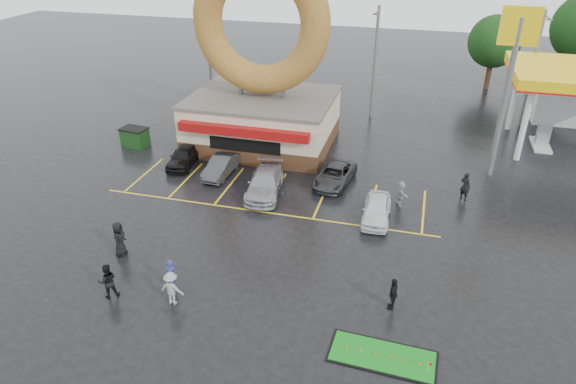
% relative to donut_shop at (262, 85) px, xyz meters
% --- Properties ---
extents(ground, '(120.00, 120.00, 0.00)m').
position_rel_donut_shop_xyz_m(ground, '(3.00, -12.97, -4.46)').
color(ground, black).
rests_on(ground, ground).
extents(donut_shop, '(10.20, 8.70, 13.50)m').
position_rel_donut_shop_xyz_m(donut_shop, '(0.00, 0.00, 0.00)').
color(donut_shop, '#472B19').
rests_on(donut_shop, ground).
extents(shell_sign, '(2.20, 0.36, 10.60)m').
position_rel_donut_shop_xyz_m(shell_sign, '(16.00, -0.97, 2.91)').
color(shell_sign, slate).
rests_on(shell_sign, ground).
extents(streetlight_left, '(0.40, 2.21, 9.00)m').
position_rel_donut_shop_xyz_m(streetlight_left, '(-7.00, 6.95, 0.32)').
color(streetlight_left, slate).
rests_on(streetlight_left, ground).
extents(streetlight_mid, '(0.40, 2.21, 9.00)m').
position_rel_donut_shop_xyz_m(streetlight_mid, '(7.00, 7.95, 0.32)').
color(streetlight_mid, slate).
rests_on(streetlight_mid, ground).
extents(streetlight_right, '(0.40, 2.21, 9.00)m').
position_rel_donut_shop_xyz_m(streetlight_right, '(19.00, 8.95, 0.32)').
color(streetlight_right, slate).
rests_on(streetlight_right, ground).
extents(tree_far_d, '(4.90, 4.90, 7.00)m').
position_rel_donut_shop_xyz_m(tree_far_d, '(17.00, 19.03, 0.07)').
color(tree_far_d, '#332114').
rests_on(tree_far_d, ground).
extents(car_black, '(1.93, 3.95, 1.30)m').
position_rel_donut_shop_xyz_m(car_black, '(-4.10, -4.97, -3.82)').
color(car_black, black).
rests_on(car_black, ground).
extents(car_dgrey, '(1.46, 3.80, 1.23)m').
position_rel_donut_shop_xyz_m(car_dgrey, '(-1.07, -5.69, -3.85)').
color(car_dgrey, '#313134').
rests_on(car_dgrey, ground).
extents(car_silver, '(2.58, 4.99, 1.38)m').
position_rel_donut_shop_xyz_m(car_silver, '(2.47, -7.36, -3.77)').
color(car_silver, '#97969B').
rests_on(car_silver, ground).
extents(car_grey, '(2.48, 4.48, 1.19)m').
position_rel_donut_shop_xyz_m(car_grey, '(6.35, -4.97, -3.87)').
color(car_grey, '#2E2E31').
rests_on(car_grey, ground).
extents(car_white, '(1.63, 3.78, 1.27)m').
position_rel_donut_shop_xyz_m(car_white, '(9.43, -8.66, -3.83)').
color(car_white, silver).
rests_on(car_white, ground).
extents(person_blue, '(0.58, 0.38, 1.58)m').
position_rel_donut_shop_xyz_m(person_blue, '(1.16, -17.28, -3.68)').
color(person_blue, navy).
rests_on(person_blue, ground).
extents(person_blackjkt, '(1.05, 1.01, 1.70)m').
position_rel_donut_shop_xyz_m(person_blackjkt, '(-1.32, -18.45, -3.61)').
color(person_blackjkt, black).
rests_on(person_blackjkt, ground).
extents(person_hoodie, '(1.06, 0.63, 1.62)m').
position_rel_donut_shop_xyz_m(person_hoodie, '(1.63, -18.13, -3.65)').
color(person_hoodie, gray).
rests_on(person_hoodie, ground).
extents(person_bystander, '(0.77, 1.01, 1.84)m').
position_rel_donut_shop_xyz_m(person_bystander, '(-2.57, -15.44, -3.54)').
color(person_bystander, black).
rests_on(person_bystander, ground).
extents(person_cameraman, '(0.44, 0.93, 1.55)m').
position_rel_donut_shop_xyz_m(person_cameraman, '(10.97, -15.89, -3.69)').
color(person_cameraman, black).
rests_on(person_cameraman, ground).
extents(person_walker_near, '(1.06, 1.50, 1.56)m').
position_rel_donut_shop_xyz_m(person_walker_near, '(10.59, -6.68, -3.68)').
color(person_walker_near, '#97979A').
rests_on(person_walker_near, ground).
extents(person_walker_far, '(0.77, 0.73, 1.77)m').
position_rel_donut_shop_xyz_m(person_walker_far, '(14.24, -4.94, -3.58)').
color(person_walker_far, black).
rests_on(person_walker_far, ground).
extents(dumpster, '(1.93, 1.40, 1.30)m').
position_rel_donut_shop_xyz_m(dumpster, '(-9.00, -2.86, -3.81)').
color(dumpster, '#194018').
rests_on(dumpster, ground).
extents(putting_green, '(4.25, 1.98, 0.52)m').
position_rel_donut_shop_xyz_m(putting_green, '(10.89, -18.86, -4.43)').
color(putting_green, black).
rests_on(putting_green, ground).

